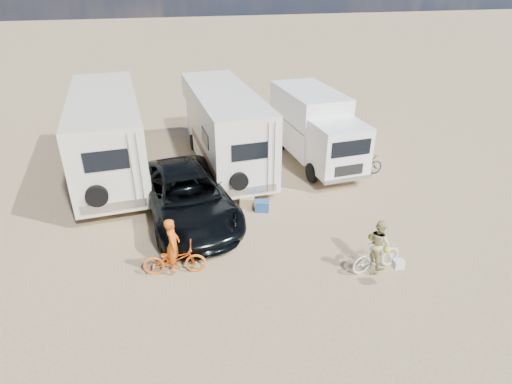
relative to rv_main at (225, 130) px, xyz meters
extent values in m
plane|color=tan|center=(0.39, -6.93, -1.65)|extent=(140.00, 140.00, 0.00)
imported|color=black|center=(-2.02, -4.00, -0.83)|extent=(3.54, 6.24, 1.64)
imported|color=orange|center=(-2.68, -7.02, -1.19)|extent=(1.84, 0.83, 0.93)
imported|color=silver|center=(2.97, -8.20, -1.17)|extent=(1.67, 0.73, 0.97)
imported|color=#E25B10|center=(-2.68, -7.02, -0.85)|extent=(0.45, 0.63, 1.61)
imported|color=#CCC37C|center=(2.97, -8.20, -0.91)|extent=(0.68, 0.81, 1.49)
imported|color=#262825|center=(5.38, -2.29, -1.18)|extent=(1.82, 0.71, 0.94)
cube|color=navy|center=(0.59, -4.17, -1.46)|extent=(0.57, 0.48, 0.39)
cube|color=#8F7E52|center=(0.14, -3.73, -1.45)|extent=(0.63, 0.63, 0.40)
camera|label=1|loc=(-2.67, -17.04, 6.16)|focal=29.93mm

